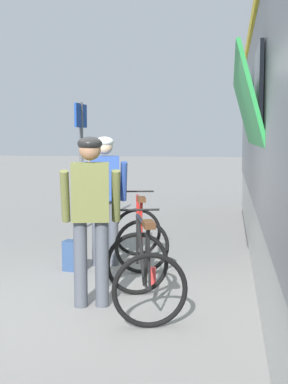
{
  "coord_description": "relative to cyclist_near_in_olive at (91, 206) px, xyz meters",
  "views": [
    {
      "loc": [
        1.35,
        -5.03,
        1.76
      ],
      "look_at": [
        0.26,
        1.53,
        1.05
      ],
      "focal_mm": 48.6,
      "sensor_mm": 36.0,
      "label": 1
    }
  ],
  "objects": [
    {
      "name": "bicycle_far_red",
      "position": [
        0.18,
        1.85,
        -0.65
      ],
      "size": [
        0.94,
        1.21,
        0.99
      ],
      "color": "black",
      "rests_on": "ground"
    },
    {
      "name": "water_bottle_near_the_bikes",
      "position": [
        0.52,
        0.84,
        -0.94
      ],
      "size": [
        0.08,
        0.08,
        0.22
      ],
      "primitive_type": "cylinder",
      "color": "red",
      "rests_on": "ground"
    },
    {
      "name": "bicycle_near_black",
      "position": [
        0.55,
        -0.03,
        -0.65
      ],
      "size": [
        0.99,
        1.23,
        0.99
      ],
      "color": "black",
      "rests_on": "ground"
    },
    {
      "name": "cyclist_far_in_blue",
      "position": [
        -0.27,
        1.72,
        0.0
      ],
      "size": [
        0.66,
        0.42,
        1.76
      ],
      "color": "#4C515B",
      "rests_on": "ground"
    },
    {
      "name": "platform_sign_post",
      "position": [
        -1.38,
        4.4,
        0.57
      ],
      "size": [
        0.08,
        0.7,
        2.4
      ],
      "color": "#595B60",
      "rests_on": "ground"
    },
    {
      "name": "ground_plane",
      "position": [
        0.05,
        -0.07,
        -1.05
      ],
      "size": [
        80.0,
        80.0,
        0.0
      ],
      "primitive_type": "plane",
      "color": "gray"
    },
    {
      "name": "backpack_on_platform",
      "position": [
        -0.6,
        1.36,
        -0.85
      ],
      "size": [
        0.31,
        0.22,
        0.4
      ],
      "primitive_type": "cube",
      "rotation": [
        0.0,
        0.0,
        -0.17
      ],
      "color": "navy",
      "rests_on": "ground"
    },
    {
      "name": "cyclist_near_in_olive",
      "position": [
        0.0,
        0.0,
        0.0
      ],
      "size": [
        0.65,
        0.4,
        1.76
      ],
      "color": "#4C515B",
      "rests_on": "ground"
    }
  ]
}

